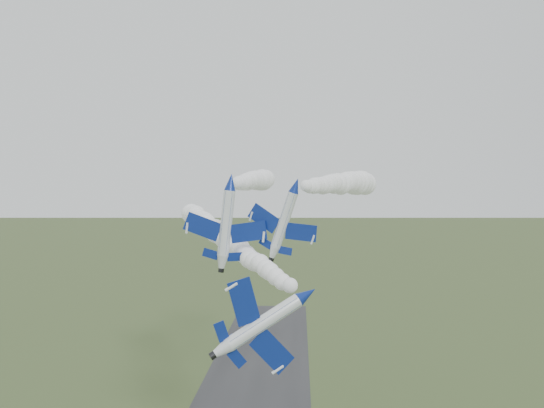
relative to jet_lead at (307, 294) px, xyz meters
The scene contains 6 objects.
jet_lead is the anchor object (origin of this frame).
smoke_trail_jet_lead 41.64m from the jet_lead, 109.53° to the left, with size 4.49×75.88×4.49m, color silver, non-canonical shape.
jet_pair_left 27.69m from the jet_lead, 115.68° to the left, with size 11.84×14.32×3.60m.
smoke_trail_jet_pair_left 61.92m from the jet_lead, 99.69° to the left, with size 4.84×66.69×4.84m, color silver, non-canonical shape.
jet_pair_right 24.47m from the jet_lead, 93.80° to the left, with size 10.09×12.40×4.12m.
smoke_trail_jet_pair_right 51.31m from the jet_lead, 81.92° to the left, with size 5.00×52.17×5.00m, color silver, non-canonical shape.
Camera 1 is at (9.71, -64.34, 42.46)m, focal length 40.00 mm.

